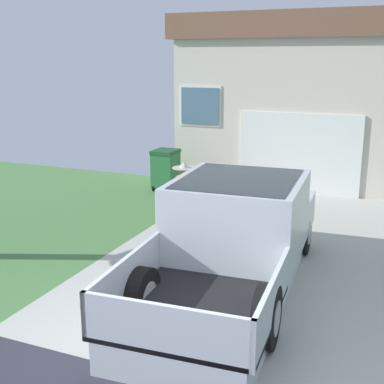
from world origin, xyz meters
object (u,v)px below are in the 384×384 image
Objects in this scene: pickup_truck at (237,235)px; wheeled_trash_bin at (166,168)px; house_with_garage at (366,96)px; person_with_hat at (184,203)px; handbag at (169,247)px.

pickup_truck reaches higher than wheeled_trash_bin.
wheeled_trash_bin is (-3.56, 4.83, -0.16)m from pickup_truck.
house_with_garage is at bearing 44.61° from wheeled_trash_bin.
person_with_hat is 4.63m from wheeled_trash_bin.
pickup_truck is 9.60m from house_with_garage.
wheeled_trash_bin is (-4.64, -4.58, -1.75)m from house_with_garage.
handbag is at bearing -106.30° from house_with_garage.
house_with_garage reaches higher than wheeled_trash_bin.
person_with_hat is at bearing 39.87° from handbag.
wheeled_trash_bin is at bearing 148.05° from person_with_hat.
handbag is at bearing -111.93° from person_with_hat.
person_with_hat is 1.54× the size of wheeled_trash_bin.
person_with_hat reaches higher than wheeled_trash_bin.
pickup_truck is at bearing -4.98° from person_with_hat.
person_with_hat is at bearing 143.27° from pickup_truck.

